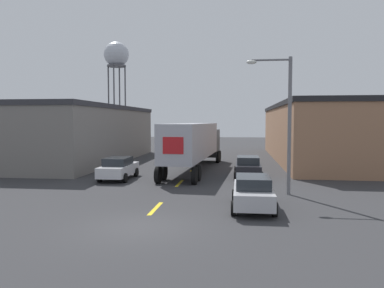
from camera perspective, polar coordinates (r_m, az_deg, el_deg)
The scene contains 10 objects.
ground_plane at distance 14.62m, azimuth -8.28°, elevation -12.44°, with size 160.00×160.00×0.00m, color #333335.
road_centerline at distance 24.25m, azimuth -1.92°, elevation -6.00°, with size 0.20×16.59×0.01m.
warehouse_left at distance 39.76m, azimuth -18.69°, elevation 1.53°, with size 12.31×22.96×5.53m.
warehouse_right at distance 40.57m, azimuth 19.36°, elevation 1.70°, with size 9.95×27.16×5.73m.
semi_truck at distance 30.39m, azimuth 0.47°, elevation 0.37°, with size 3.57×15.60×3.82m.
parked_car_right_near at distance 17.42m, azimuth 9.26°, elevation -7.19°, with size 1.93×4.37×1.52m.
parked_car_left_far at distance 26.27m, azimuth -11.13°, elevation -3.60°, with size 1.93×4.37×1.52m.
parked_car_right_mid at distance 26.88m, azimuth 8.50°, elevation -3.41°, with size 1.93×4.37×1.52m.
water_tower at distance 77.87m, azimuth -11.45°, elevation 12.94°, with size 4.95×4.95×19.77m.
street_lamp at distance 20.88m, azimuth 13.85°, elevation 4.35°, with size 2.44×0.32×7.45m.
Camera 1 is at (3.76, -13.55, 4.01)m, focal length 35.00 mm.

